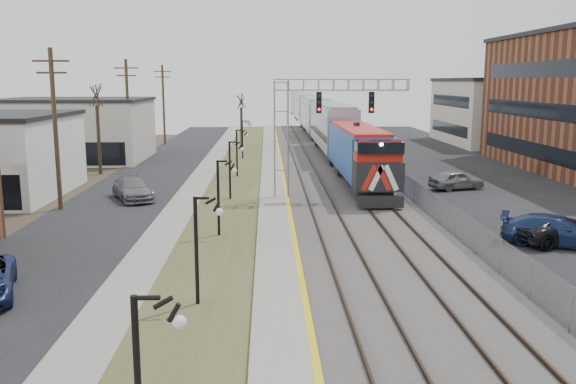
{
  "coord_description": "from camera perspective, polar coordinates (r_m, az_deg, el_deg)",
  "views": [
    {
      "loc": [
        -1.46,
        -13.08,
        8.0
      ],
      "look_at": [
        -0.43,
        16.5,
        2.6
      ],
      "focal_mm": 38.0,
      "sensor_mm": 36.0,
      "label": 1
    }
  ],
  "objects": [
    {
      "name": "grass_median",
      "position": [
        48.8,
        -4.94,
        0.9
      ],
      "size": [
        4.0,
        120.0,
        0.06
      ],
      "primitive_type": "cube",
      "color": "#404725",
      "rests_on": "ground"
    },
    {
      "name": "ballast_bed",
      "position": [
        49.03,
        4.44,
        1.04
      ],
      "size": [
        8.0,
        120.0,
        0.2
      ],
      "primitive_type": "cube",
      "color": "#595651",
      "rests_on": "ground"
    },
    {
      "name": "lampposts",
      "position": [
        32.03,
        -6.5,
        -0.52
      ],
      "size": [
        0.14,
        62.14,
        4.0
      ],
      "color": "black",
      "rests_on": "ground"
    },
    {
      "name": "utility_poles",
      "position": [
        40.36,
        -20.92,
        5.4
      ],
      "size": [
        0.28,
        80.28,
        10.0
      ],
      "color": "#4C3823",
      "rests_on": "ground"
    },
    {
      "name": "track_near",
      "position": [
        48.82,
        2.11,
        1.23
      ],
      "size": [
        1.58,
        120.0,
        0.15
      ],
      "color": "#2D2119",
      "rests_on": "ballast_bed"
    },
    {
      "name": "street_west",
      "position": [
        49.76,
        -13.6,
        0.82
      ],
      "size": [
        7.0,
        120.0,
        0.04
      ],
      "primitive_type": "cube",
      "color": "black",
      "rests_on": "ground"
    },
    {
      "name": "platform",
      "position": [
        48.72,
        -1.42,
        1.03
      ],
      "size": [
        2.0,
        120.0,
        0.24
      ],
      "primitive_type": "cube",
      "color": "gray",
      "rests_on": "ground"
    },
    {
      "name": "car_lot_c",
      "position": [
        33.26,
        24.11,
        -3.27
      ],
      "size": [
        5.45,
        3.66,
        1.39
      ],
      "primitive_type": "imported",
      "rotation": [
        0.0,
        0.0,
        1.87
      ],
      "color": "black",
      "rests_on": "ground"
    },
    {
      "name": "car_lot_e",
      "position": [
        47.07,
        15.49,
        1.05
      ],
      "size": [
        4.47,
        2.8,
        1.42
      ],
      "primitive_type": "imported",
      "rotation": [
        0.0,
        0.0,
        1.86
      ],
      "color": "gray",
      "rests_on": "ground"
    },
    {
      "name": "car_lot_d",
      "position": [
        32.67,
        23.71,
        -3.39
      ],
      "size": [
        5.49,
        4.03,
        1.48
      ],
      "primitive_type": "imported",
      "rotation": [
        0.0,
        0.0,
        1.13
      ],
      "color": "navy",
      "rests_on": "ground"
    },
    {
      "name": "platform_edge",
      "position": [
        48.72,
        -0.38,
        1.18
      ],
      "size": [
        0.24,
        120.0,
        0.01
      ],
      "primitive_type": "cube",
      "color": "gold",
      "rests_on": "platform"
    },
    {
      "name": "sidewalk",
      "position": [
        49.05,
        -8.44,
        0.89
      ],
      "size": [
        2.0,
        120.0,
        0.08
      ],
      "primitive_type": "cube",
      "color": "gray",
      "rests_on": "ground"
    },
    {
      "name": "track_far",
      "position": [
        49.19,
        6.18,
        1.24
      ],
      "size": [
        1.58,
        120.0,
        0.15
      ],
      "color": "#2D2119",
      "rests_on": "ballast_bed"
    },
    {
      "name": "train",
      "position": [
        92.75,
        2.34,
        7.2
      ],
      "size": [
        3.0,
        108.65,
        5.33
      ],
      "color": "#13409B",
      "rests_on": "ground"
    },
    {
      "name": "bare_trees",
      "position": [
        53.45,
        -14.11,
        4.34
      ],
      "size": [
        12.3,
        42.3,
        5.95
      ],
      "color": "#382D23",
      "rests_on": "ground"
    },
    {
      "name": "car_street_b",
      "position": [
        42.76,
        -14.34,
        0.23
      ],
      "size": [
        3.98,
        5.43,
        1.46
      ],
      "primitive_type": "imported",
      "rotation": [
        0.0,
        0.0,
        0.44
      ],
      "color": "slate",
      "rests_on": "ground"
    },
    {
      "name": "parking_lot",
      "position": [
        51.77,
        17.76,
        0.98
      ],
      "size": [
        16.0,
        120.0,
        0.04
      ],
      "primitive_type": "cube",
      "color": "black",
      "rests_on": "ground"
    },
    {
      "name": "signal_gantry",
      "position": [
        41.23,
        1.76,
        6.98
      ],
      "size": [
        9.0,
        1.07,
        8.15
      ],
      "color": "gray",
      "rests_on": "ground"
    },
    {
      "name": "fence",
      "position": [
        49.56,
        9.28,
        1.85
      ],
      "size": [
        0.04,
        120.0,
        1.6
      ],
      "primitive_type": "cube",
      "color": "gray",
      "rests_on": "ground"
    }
  ]
}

